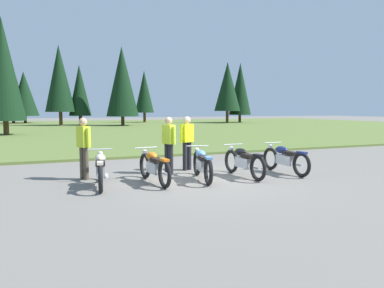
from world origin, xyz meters
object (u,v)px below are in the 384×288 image
motorcycle_sky_blue (202,164)px  motorcycle_black (244,161)px  motorcycle_navy (285,158)px  motorcycle_orange (154,166)px  rider_with_back_turned (84,145)px  rider_in_hivis_vest (187,140)px  rider_checking_bike (169,142)px  motorcycle_cream (101,169)px

motorcycle_sky_blue → motorcycle_black: size_ratio=0.99×
motorcycle_black → motorcycle_navy: 1.42m
motorcycle_orange → rider_with_back_turned: bearing=144.4°
rider_in_hivis_vest → rider_checking_bike: bearing=-154.7°
motorcycle_sky_blue → motorcycle_navy: size_ratio=0.99×
motorcycle_orange → motorcycle_black: 2.58m
motorcycle_cream → motorcycle_orange: size_ratio=1.00×
motorcycle_sky_blue → rider_checking_bike: (-0.52, 1.27, 0.51)m
rider_checking_bike → rider_in_hivis_vest: same height
motorcycle_navy → rider_checking_bike: (-3.21, 1.25, 0.51)m
motorcycle_sky_blue → motorcycle_black: 1.27m
motorcycle_sky_blue → motorcycle_orange: bearing=176.2°
motorcycle_orange → motorcycle_black: bearing=-2.2°
rider_with_back_turned → rider_in_hivis_vest: bearing=6.5°
motorcycle_navy → rider_with_back_turned: size_ratio=1.26×
motorcycle_cream → motorcycle_black: 3.92m
motorcycle_orange → rider_with_back_turned: 2.06m
motorcycle_orange → motorcycle_navy: bearing=-1.0°
motorcycle_navy → motorcycle_cream: bearing=178.6°
rider_checking_bike → rider_with_back_turned: 2.41m
motorcycle_orange → rider_checking_bike: size_ratio=1.26×
motorcycle_black → rider_with_back_turned: rider_with_back_turned is taller
motorcycle_cream → rider_with_back_turned: 1.24m
motorcycle_sky_blue → rider_with_back_turned: size_ratio=1.25×
motorcycle_black → rider_in_hivis_vest: 2.01m
motorcycle_orange → rider_in_hivis_vest: bearing=45.3°
motorcycle_navy → motorcycle_black: bearing=-178.7°
motorcycle_orange → motorcycle_sky_blue: (1.32, -0.09, 0.00)m
rider_checking_bike → rider_with_back_turned: same height
motorcycle_black → motorcycle_navy: size_ratio=1.00×
motorcycle_sky_blue → rider_with_back_turned: 3.23m
motorcycle_orange → rider_in_hivis_vest: rider_in_hivis_vest is taller
motorcycle_sky_blue → rider_checking_bike: size_ratio=1.25×
motorcycle_orange → motorcycle_sky_blue: same height
motorcycle_sky_blue → rider_checking_bike: rider_checking_bike is taller
rider_with_back_turned → rider_checking_bike: bearing=0.5°
motorcycle_cream → motorcycle_black: size_ratio=1.00×
motorcycle_black → rider_with_back_turned: size_ratio=1.26×
motorcycle_orange → rider_checking_bike: rider_checking_bike is taller
motorcycle_orange → motorcycle_sky_blue: size_ratio=1.01×
motorcycle_cream → rider_with_back_turned: (-0.28, 1.10, 0.51)m
motorcycle_cream → motorcycle_black: (3.92, -0.17, 0.00)m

